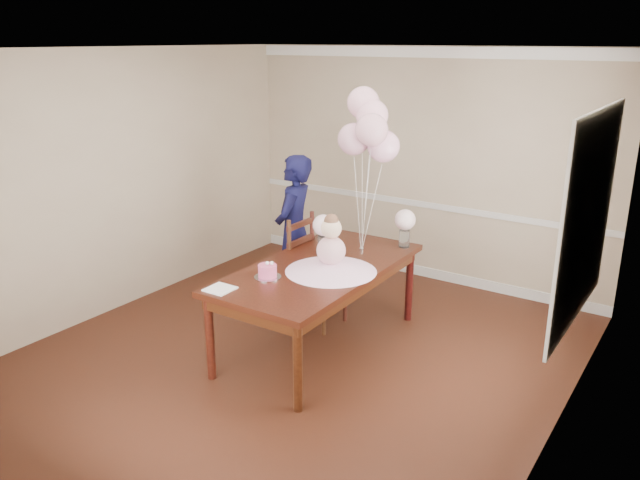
# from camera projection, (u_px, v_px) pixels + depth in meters

# --- Properties ---
(floor) EXTENTS (4.50, 5.00, 0.00)m
(floor) POSITION_uv_depth(u_px,v_px,m) (297.00, 355.00, 5.72)
(floor) COLOR black
(floor) RESTS_ON ground
(ceiling) EXTENTS (4.50, 5.00, 0.02)m
(ceiling) POSITION_uv_depth(u_px,v_px,m) (293.00, 48.00, 4.89)
(ceiling) COLOR white
(ceiling) RESTS_ON wall_back
(wall_back) EXTENTS (4.50, 0.02, 2.70)m
(wall_back) POSITION_uv_depth(u_px,v_px,m) (421.00, 166.00, 7.28)
(wall_back) COLOR tan
(wall_back) RESTS_ON floor
(wall_front) EXTENTS (4.50, 0.02, 2.70)m
(wall_front) POSITION_uv_depth(u_px,v_px,m) (21.00, 318.00, 3.33)
(wall_front) COLOR tan
(wall_front) RESTS_ON floor
(wall_left) EXTENTS (0.02, 5.00, 2.70)m
(wall_left) POSITION_uv_depth(u_px,v_px,m) (121.00, 182.00, 6.50)
(wall_left) COLOR tan
(wall_left) RESTS_ON floor
(wall_right) EXTENTS (0.02, 5.00, 2.70)m
(wall_right) POSITION_uv_depth(u_px,v_px,m) (571.00, 265.00, 4.12)
(wall_right) COLOR tan
(wall_right) RESTS_ON floor
(chair_rail_trim) EXTENTS (4.50, 0.02, 0.07)m
(chair_rail_trim) POSITION_uv_depth(u_px,v_px,m) (419.00, 204.00, 7.41)
(chair_rail_trim) COLOR silver
(chair_rail_trim) RESTS_ON wall_back
(crown_molding) EXTENTS (4.50, 0.02, 0.12)m
(crown_molding) POSITION_uv_depth(u_px,v_px,m) (426.00, 52.00, 6.88)
(crown_molding) COLOR white
(crown_molding) RESTS_ON wall_back
(baseboard_trim) EXTENTS (4.50, 0.02, 0.12)m
(baseboard_trim) POSITION_uv_depth(u_px,v_px,m) (415.00, 270.00, 7.67)
(baseboard_trim) COLOR silver
(baseboard_trim) RESTS_ON floor
(window_frame) EXTENTS (0.02, 1.66, 1.56)m
(window_frame) POSITION_uv_depth(u_px,v_px,m) (588.00, 218.00, 4.46)
(window_frame) COLOR white
(window_frame) RESTS_ON wall_right
(window_blinds) EXTENTS (0.01, 1.50, 1.40)m
(window_blinds) POSITION_uv_depth(u_px,v_px,m) (585.00, 218.00, 4.47)
(window_blinds) COLOR white
(window_blinds) RESTS_ON wall_right
(dining_table_top) EXTENTS (1.10, 2.16, 0.05)m
(dining_table_top) POSITION_uv_depth(u_px,v_px,m) (319.00, 269.00, 5.67)
(dining_table_top) COLOR black
(dining_table_top) RESTS_ON table_leg_fl
(table_apron) EXTENTS (0.99, 2.06, 0.11)m
(table_apron) POSITION_uv_depth(u_px,v_px,m) (319.00, 277.00, 5.69)
(table_apron) COLOR black
(table_apron) RESTS_ON table_leg_fl
(table_leg_fl) EXTENTS (0.08, 0.08, 0.75)m
(table_leg_fl) POSITION_uv_depth(u_px,v_px,m) (210.00, 338.00, 5.24)
(table_leg_fl) COLOR black
(table_leg_fl) RESTS_ON floor
(table_leg_fr) EXTENTS (0.08, 0.08, 0.75)m
(table_leg_fr) POSITION_uv_depth(u_px,v_px,m) (298.00, 367.00, 4.77)
(table_leg_fr) COLOR black
(table_leg_fr) RESTS_ON floor
(table_leg_bl) EXTENTS (0.08, 0.08, 0.75)m
(table_leg_bl) POSITION_uv_depth(u_px,v_px,m) (334.00, 269.00, 6.81)
(table_leg_bl) COLOR black
(table_leg_bl) RESTS_ON floor
(table_leg_br) EXTENTS (0.08, 0.08, 0.75)m
(table_leg_br) POSITION_uv_depth(u_px,v_px,m) (409.00, 286.00, 6.34)
(table_leg_br) COLOR black
(table_leg_br) RESTS_ON floor
(baby_skirt) EXTENTS (0.83, 0.83, 0.11)m
(baby_skirt) POSITION_uv_depth(u_px,v_px,m) (331.00, 265.00, 5.51)
(baby_skirt) COLOR #FFBBE5
(baby_skirt) RESTS_ON dining_table_top
(baby_torso) EXTENTS (0.26, 0.26, 0.26)m
(baby_torso) POSITION_uv_depth(u_px,v_px,m) (331.00, 251.00, 5.47)
(baby_torso) COLOR pink
(baby_torso) RESTS_ON baby_skirt
(baby_head) EXTENTS (0.18, 0.18, 0.18)m
(baby_head) POSITION_uv_depth(u_px,v_px,m) (331.00, 228.00, 5.41)
(baby_head) COLOR beige
(baby_head) RESTS_ON baby_torso
(baby_hair) EXTENTS (0.13, 0.13, 0.13)m
(baby_hair) POSITION_uv_depth(u_px,v_px,m) (331.00, 221.00, 5.39)
(baby_hair) COLOR brown
(baby_hair) RESTS_ON baby_head
(cake_platter) EXTENTS (0.24, 0.24, 0.01)m
(cake_platter) POSITION_uv_depth(u_px,v_px,m) (268.00, 277.00, 5.38)
(cake_platter) COLOR #B8B8BC
(cake_platter) RESTS_ON dining_table_top
(birthday_cake) EXTENTS (0.16, 0.16, 0.11)m
(birthday_cake) POSITION_uv_depth(u_px,v_px,m) (267.00, 271.00, 5.36)
(birthday_cake) COLOR #E3477E
(birthday_cake) RESTS_ON cake_platter
(cake_flower_a) EXTENTS (0.03, 0.03, 0.03)m
(cake_flower_a) POSITION_uv_depth(u_px,v_px,m) (267.00, 263.00, 5.34)
(cake_flower_a) COLOR white
(cake_flower_a) RESTS_ON birthday_cake
(cake_flower_b) EXTENTS (0.03, 0.03, 0.03)m
(cake_flower_b) POSITION_uv_depth(u_px,v_px,m) (272.00, 263.00, 5.34)
(cake_flower_b) COLOR white
(cake_flower_b) RESTS_ON birthday_cake
(rose_vase_near) EXTENTS (0.11, 0.11, 0.17)m
(rose_vase_near) POSITION_uv_depth(u_px,v_px,m) (323.00, 244.00, 5.97)
(rose_vase_near) COLOR white
(rose_vase_near) RESTS_ON dining_table_top
(roses_near) EXTENTS (0.20, 0.20, 0.20)m
(roses_near) POSITION_uv_depth(u_px,v_px,m) (323.00, 225.00, 5.91)
(roses_near) COLOR #FFD5DD
(roses_near) RESTS_ON rose_vase_near
(rose_vase_far) EXTENTS (0.11, 0.11, 0.17)m
(rose_vase_far) POSITION_uv_depth(u_px,v_px,m) (404.00, 239.00, 6.15)
(rose_vase_far) COLOR white
(rose_vase_far) RESTS_ON dining_table_top
(roses_far) EXTENTS (0.20, 0.20, 0.20)m
(roses_far) POSITION_uv_depth(u_px,v_px,m) (405.00, 220.00, 6.09)
(roses_far) COLOR #FFD5D9
(roses_far) RESTS_ON rose_vase_far
(napkin) EXTENTS (0.22, 0.22, 0.01)m
(napkin) POSITION_uv_depth(u_px,v_px,m) (220.00, 289.00, 5.12)
(napkin) COLOR white
(napkin) RESTS_ON dining_table_top
(balloon_weight) EXTENTS (0.04, 0.04, 0.02)m
(balloon_weight) POSITION_uv_depth(u_px,v_px,m) (361.00, 249.00, 6.07)
(balloon_weight) COLOR silver
(balloon_weight) RESTS_ON dining_table_top
(balloon_a) EXTENTS (0.30, 0.30, 0.30)m
(balloon_a) POSITION_uv_depth(u_px,v_px,m) (354.00, 139.00, 5.80)
(balloon_a) COLOR #DB9BB5
(balloon_a) RESTS_ON balloon_ribbon_a
(balloon_b) EXTENTS (0.30, 0.30, 0.30)m
(balloon_b) POSITION_uv_depth(u_px,v_px,m) (372.00, 130.00, 5.61)
(balloon_b) COLOR #EBA6BC
(balloon_b) RESTS_ON balloon_ribbon_b
(balloon_c) EXTENTS (0.30, 0.30, 0.30)m
(balloon_c) POSITION_uv_depth(u_px,v_px,m) (372.00, 115.00, 5.75)
(balloon_c) COLOR #FFB4CF
(balloon_c) RESTS_ON balloon_ribbon_c
(balloon_d) EXTENTS (0.30, 0.30, 0.30)m
(balloon_d) POSITION_uv_depth(u_px,v_px,m) (363.00, 103.00, 5.79)
(balloon_d) COLOR #F3ACC4
(balloon_d) RESTS_ON balloon_ribbon_d
(balloon_e) EXTENTS (0.30, 0.30, 0.30)m
(balloon_e) POSITION_uv_depth(u_px,v_px,m) (384.00, 146.00, 5.74)
(balloon_e) COLOR #FDB3D6
(balloon_e) RESTS_ON balloon_ribbon_e
(balloon_ribbon_a) EXTENTS (0.10, 0.01, 0.90)m
(balloon_ribbon_a) POSITION_uv_depth(u_px,v_px,m) (358.00, 204.00, 5.96)
(balloon_ribbon_a) COLOR white
(balloon_ribbon_a) RESTS_ON balloon_weight
(balloon_ribbon_b) EXTENTS (0.11, 0.06, 1.00)m
(balloon_ribbon_b) POSITION_uv_depth(u_px,v_px,m) (366.00, 200.00, 5.86)
(balloon_ribbon_b) COLOR silver
(balloon_ribbon_b) RESTS_ON balloon_weight
(balloon_ribbon_c) EXTENTS (0.02, 0.10, 1.11)m
(balloon_ribbon_c) POSITION_uv_depth(u_px,v_px,m) (366.00, 192.00, 5.93)
(balloon_ribbon_c) COLOR white
(balloon_ribbon_c) RESTS_ON balloon_weight
(balloon_ribbon_d) EXTENTS (0.09, 0.11, 1.22)m
(balloon_ribbon_d) POSITION_uv_depth(u_px,v_px,m) (362.00, 186.00, 5.95)
(balloon_ribbon_d) COLOR white
(balloon_ribbon_d) RESTS_ON balloon_weight
(balloon_ribbon_e) EXTENTS (0.15, 0.08, 0.83)m
(balloon_ribbon_e) POSITION_uv_depth(u_px,v_px,m) (372.00, 207.00, 5.93)
(balloon_ribbon_e) COLOR white
(balloon_ribbon_e) RESTS_ON balloon_weight
(dining_chair_seat) EXTENTS (0.48, 0.48, 0.05)m
(dining_chair_seat) POSITION_uv_depth(u_px,v_px,m) (319.00, 278.00, 6.24)
(dining_chair_seat) COLOR #3E1811
(dining_chair_seat) RESTS_ON chair_leg_fl
(chair_leg_fl) EXTENTS (0.04, 0.04, 0.46)m
(chair_leg_fl) POSITION_uv_depth(u_px,v_px,m) (292.00, 304.00, 6.27)
(chair_leg_fl) COLOR #36190E
(chair_leg_fl) RESTS_ON floor
(chair_leg_fr) EXTENTS (0.04, 0.04, 0.46)m
(chair_leg_fr) POSITION_uv_depth(u_px,v_px,m) (324.00, 313.00, 6.06)
(chair_leg_fr) COLOR #361C0E
(chair_leg_fr) RESTS_ON floor
(chair_leg_bl) EXTENTS (0.04, 0.04, 0.46)m
(chair_leg_bl) POSITION_uv_depth(u_px,v_px,m) (314.00, 291.00, 6.57)
(chair_leg_bl) COLOR #39130F
(chair_leg_bl) RESTS_ON floor
(chair_leg_br) EXTENTS (0.04, 0.04, 0.46)m
(chair_leg_br) POSITION_uv_depth(u_px,v_px,m) (345.00, 300.00, 6.36)
(chair_leg_br) COLOR black
(chair_leg_br) RESTS_ON floor
(chair_back_post_l) EXTENTS (0.04, 0.04, 0.61)m
(chair_back_post_l) POSITION_uv_depth(u_px,v_px,m) (289.00, 250.00, 6.10)
(chair_back_post_l) COLOR #3A1E0F
(chair_back_post_l) RESTS_ON dining_chair_seat
(chair_back_post_r) EXTENTS (0.04, 0.04, 0.61)m
(chair_back_post_r) POSITION_uv_depth(u_px,v_px,m) (312.00, 240.00, 6.41)
(chair_back_post_r) COLOR #37130F
(chair_back_post_r) RESTS_ON dining_chair_seat
(chair_slat_low) EXTENTS (0.04, 0.43, 0.05)m
(chair_slat_low) POSITION_uv_depth(u_px,v_px,m) (301.00, 257.00, 6.30)
(chair_slat_low) COLOR #3E1C11
(chair_slat_low) RESTS_ON dining_chair_seat
(chair_slat_mid) EXTENTS (0.04, 0.43, 0.05)m
(chair_slat_mid) POSITION_uv_depth(u_px,v_px,m) (301.00, 241.00, 6.24)
(chair_slat_mid) COLOR #37170F
(chair_slat_mid) RESTS_ON dining_chair_seat
(chair_slat_top) EXTENTS (0.04, 0.43, 0.05)m
(chair_slat_top) POSITION_uv_depth(u_px,v_px,m) (301.00, 224.00, 6.19)
(chair_slat_top) COLOR #37170F
(chair_slat_top) RESTS_ON dining_chair_seat
(woman) EXTENTS (0.52, 0.67, 1.64)m
(woman) POSITION_uv_depth(u_px,v_px,m) (294.00, 231.00, 6.63)
(woman) COLOR black
(woman) RESTS_ON floor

